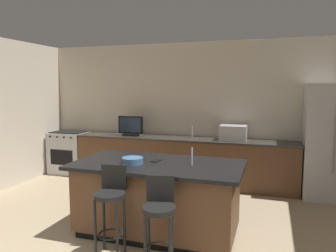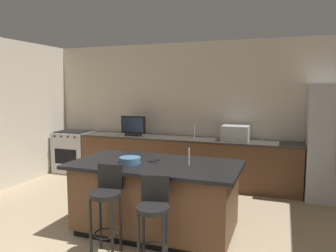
{
  "view_description": "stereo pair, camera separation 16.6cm",
  "coord_description": "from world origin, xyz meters",
  "px_view_note": "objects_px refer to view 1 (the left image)",
  "views": [
    {
      "loc": [
        1.57,
        -1.71,
        1.85
      ],
      "look_at": [
        0.06,
        2.95,
        1.28
      ],
      "focal_mm": 34.34,
      "sensor_mm": 36.0,
      "label": 1
    },
    {
      "loc": [
        1.73,
        -1.65,
        1.85
      ],
      "look_at": [
        0.06,
        2.95,
        1.28
      ],
      "focal_mm": 34.34,
      "sensor_mm": 36.0,
      "label": 2
    }
  ],
  "objects_px": {
    "refrigerator": "(332,142)",
    "tv_remote": "(139,160)",
    "range_oven": "(70,152)",
    "kitchen_island": "(158,197)",
    "bar_stool_right": "(159,215)",
    "microwave": "(233,133)",
    "cell_phone": "(156,161)",
    "fruit_bowl": "(133,161)",
    "bar_stool_left": "(111,202)",
    "tv_monitor": "(131,127)"
  },
  "relations": [
    {
      "from": "bar_stool_left",
      "to": "bar_stool_right",
      "type": "distance_m",
      "value": 0.61
    },
    {
      "from": "kitchen_island",
      "to": "microwave",
      "type": "distance_m",
      "value": 2.38
    },
    {
      "from": "microwave",
      "to": "bar_stool_left",
      "type": "xyz_separation_m",
      "value": [
        -0.98,
        -2.89,
        -0.43
      ]
    },
    {
      "from": "bar_stool_right",
      "to": "cell_phone",
      "type": "relative_size",
      "value": 6.38
    },
    {
      "from": "range_oven",
      "to": "microwave",
      "type": "relative_size",
      "value": 1.91
    },
    {
      "from": "bar_stool_left",
      "to": "kitchen_island",
      "type": "bearing_deg",
      "value": 58.66
    },
    {
      "from": "range_oven",
      "to": "microwave",
      "type": "height_order",
      "value": "microwave"
    },
    {
      "from": "tv_monitor",
      "to": "cell_phone",
      "type": "height_order",
      "value": "tv_monitor"
    },
    {
      "from": "range_oven",
      "to": "fruit_bowl",
      "type": "bearing_deg",
      "value": -42.43
    },
    {
      "from": "kitchen_island",
      "to": "tv_remote",
      "type": "xyz_separation_m",
      "value": [
        -0.26,
        0.01,
        0.46
      ]
    },
    {
      "from": "range_oven",
      "to": "microwave",
      "type": "xyz_separation_m",
      "value": [
        3.53,
        0.0,
        0.58
      ]
    },
    {
      "from": "tv_monitor",
      "to": "cell_phone",
      "type": "xyz_separation_m",
      "value": [
        1.3,
        -2.07,
        -0.16
      ]
    },
    {
      "from": "bar_stool_right",
      "to": "fruit_bowl",
      "type": "relative_size",
      "value": 3.6
    },
    {
      "from": "microwave",
      "to": "tv_remote",
      "type": "bearing_deg",
      "value": -113.16
    },
    {
      "from": "tv_remote",
      "to": "refrigerator",
      "type": "bearing_deg",
      "value": 45.58
    },
    {
      "from": "bar_stool_right",
      "to": "fruit_bowl",
      "type": "bearing_deg",
      "value": 118.87
    },
    {
      "from": "refrigerator",
      "to": "microwave",
      "type": "relative_size",
      "value": 3.98
    },
    {
      "from": "bar_stool_right",
      "to": "fruit_bowl",
      "type": "height_order",
      "value": "fruit_bowl"
    },
    {
      "from": "cell_phone",
      "to": "kitchen_island",
      "type": "bearing_deg",
      "value": -40.73
    },
    {
      "from": "range_oven",
      "to": "bar_stool_left",
      "type": "distance_m",
      "value": 3.85
    },
    {
      "from": "kitchen_island",
      "to": "tv_remote",
      "type": "relative_size",
      "value": 12.45
    },
    {
      "from": "refrigerator",
      "to": "range_oven",
      "type": "bearing_deg",
      "value": 179.46
    },
    {
      "from": "kitchen_island",
      "to": "refrigerator",
      "type": "relative_size",
      "value": 1.11
    },
    {
      "from": "bar_stool_right",
      "to": "range_oven",
      "type": "bearing_deg",
      "value": 123.26
    },
    {
      "from": "bar_stool_right",
      "to": "cell_phone",
      "type": "distance_m",
      "value": 1.0
    },
    {
      "from": "tv_monitor",
      "to": "bar_stool_left",
      "type": "xyz_separation_m",
      "value": [
        1.05,
        -2.84,
        -0.48
      ]
    },
    {
      "from": "refrigerator",
      "to": "tv_remote",
      "type": "xyz_separation_m",
      "value": [
        -2.58,
        -2.14,
        -0.03
      ]
    },
    {
      "from": "refrigerator",
      "to": "bar_stool_left",
      "type": "xyz_separation_m",
      "value": [
        -2.63,
        -2.84,
        -0.35
      ]
    },
    {
      "from": "kitchen_island",
      "to": "microwave",
      "type": "height_order",
      "value": "microwave"
    },
    {
      "from": "tv_monitor",
      "to": "bar_stool_right",
      "type": "bearing_deg",
      "value": -60.63
    },
    {
      "from": "cell_phone",
      "to": "tv_monitor",
      "type": "bearing_deg",
      "value": 140.17
    },
    {
      "from": "range_oven",
      "to": "cell_phone",
      "type": "height_order",
      "value": "cell_phone"
    },
    {
      "from": "fruit_bowl",
      "to": "tv_remote",
      "type": "bearing_deg",
      "value": 80.77
    },
    {
      "from": "bar_stool_left",
      "to": "tv_remote",
      "type": "height_order",
      "value": "bar_stool_left"
    },
    {
      "from": "tv_monitor",
      "to": "tv_remote",
      "type": "relative_size",
      "value": 3.08
    },
    {
      "from": "microwave",
      "to": "bar_stool_left",
      "type": "relative_size",
      "value": 0.48
    },
    {
      "from": "microwave",
      "to": "cell_phone",
      "type": "distance_m",
      "value": 2.24
    },
    {
      "from": "fruit_bowl",
      "to": "bar_stool_right",
      "type": "bearing_deg",
      "value": -47.91
    },
    {
      "from": "kitchen_island",
      "to": "range_oven",
      "type": "distance_m",
      "value": 3.6
    },
    {
      "from": "tv_remote",
      "to": "fruit_bowl",
      "type": "bearing_deg",
      "value": -93.33
    },
    {
      "from": "bar_stool_left",
      "to": "tv_remote",
      "type": "relative_size",
      "value": 5.91
    },
    {
      "from": "range_oven",
      "to": "tv_monitor",
      "type": "distance_m",
      "value": 1.62
    },
    {
      "from": "kitchen_island",
      "to": "bar_stool_left",
      "type": "height_order",
      "value": "bar_stool_left"
    },
    {
      "from": "refrigerator",
      "to": "cell_phone",
      "type": "bearing_deg",
      "value": -139.0
    },
    {
      "from": "kitchen_island",
      "to": "tv_remote",
      "type": "height_order",
      "value": "tv_remote"
    },
    {
      "from": "range_oven",
      "to": "bar_stool_right",
      "type": "xyz_separation_m",
      "value": [
        3.14,
        -2.98,
        0.12
      ]
    },
    {
      "from": "tv_monitor",
      "to": "bar_stool_right",
      "type": "distance_m",
      "value": 3.4
    },
    {
      "from": "refrigerator",
      "to": "bar_stool_right",
      "type": "xyz_separation_m",
      "value": [
        -2.03,
        -2.93,
        -0.38
      ]
    },
    {
      "from": "range_oven",
      "to": "cell_phone",
      "type": "relative_size",
      "value": 6.12
    },
    {
      "from": "microwave",
      "to": "tv_monitor",
      "type": "distance_m",
      "value": 2.04
    }
  ]
}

